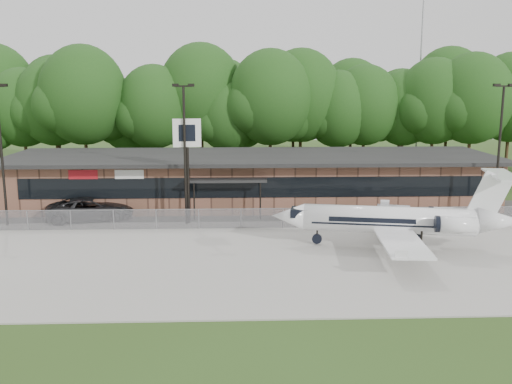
{
  "coord_description": "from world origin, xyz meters",
  "views": [
    {
      "loc": [
        -1.42,
        -24.45,
        10.25
      ],
      "look_at": [
        -0.05,
        12.0,
        3.28
      ],
      "focal_mm": 40.0,
      "sensor_mm": 36.0,
      "label": 1
    }
  ],
  "objects_px": {
    "terminal": "(251,179)",
    "suv": "(91,209)",
    "pole_sign": "(187,144)",
    "business_jet": "(397,221)"
  },
  "relations": [
    {
      "from": "terminal",
      "to": "suv",
      "type": "xyz_separation_m",
      "value": [
        -12.36,
        -5.86,
        -1.29
      ]
    },
    {
      "from": "suv",
      "to": "pole_sign",
      "type": "distance_m",
      "value": 9.13
    },
    {
      "from": "business_jet",
      "to": "suv",
      "type": "xyz_separation_m",
      "value": [
        -21.05,
        8.36,
        -0.92
      ]
    },
    {
      "from": "suv",
      "to": "pole_sign",
      "type": "relative_size",
      "value": 0.83
    },
    {
      "from": "business_jet",
      "to": "pole_sign",
      "type": "bearing_deg",
      "value": 163.43
    },
    {
      "from": "business_jet",
      "to": "suv",
      "type": "bearing_deg",
      "value": 169.36
    },
    {
      "from": "terminal",
      "to": "business_jet",
      "type": "bearing_deg",
      "value": -58.56
    },
    {
      "from": "terminal",
      "to": "pole_sign",
      "type": "xyz_separation_m",
      "value": [
        -4.85,
        -7.14,
        3.75
      ]
    },
    {
      "from": "suv",
      "to": "business_jet",
      "type": "bearing_deg",
      "value": -124.03
    },
    {
      "from": "business_jet",
      "to": "pole_sign",
      "type": "distance_m",
      "value": 15.83
    }
  ]
}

